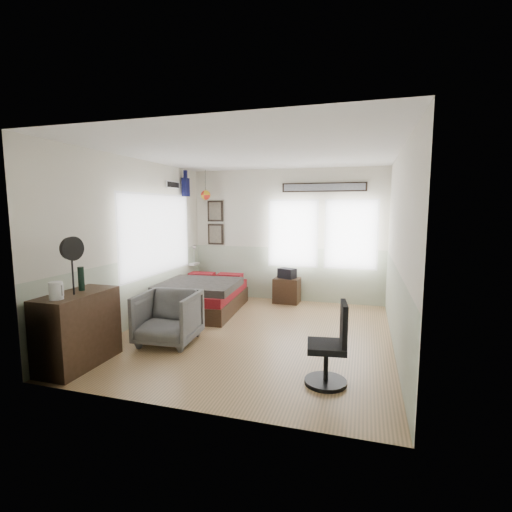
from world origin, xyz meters
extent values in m
cube|color=olive|center=(0.00, 0.00, -0.01)|extent=(4.00, 4.50, 0.01)
cube|color=beige|center=(0.00, 2.25, 1.35)|extent=(4.00, 0.02, 2.70)
cube|color=beige|center=(0.00, -2.25, 1.35)|extent=(4.00, 0.02, 2.70)
cube|color=beige|center=(-2.00, 0.00, 1.35)|extent=(0.02, 4.50, 2.70)
cube|color=beige|center=(2.00, 0.00, 1.35)|extent=(0.02, 4.50, 2.70)
cube|color=white|center=(0.00, 0.00, 2.70)|extent=(4.00, 4.50, 0.02)
cube|color=#ABB798|center=(0.00, 2.24, 0.55)|extent=(4.00, 0.01, 1.10)
cube|color=#ABB798|center=(-1.99, 0.00, 0.55)|extent=(0.01, 4.50, 1.10)
cube|color=#ABB798|center=(1.99, 0.00, 0.55)|extent=(0.01, 4.50, 1.10)
cube|color=silver|center=(-1.96, 0.55, 1.45)|extent=(0.03, 2.20, 1.35)
cube|color=silver|center=(0.15, 2.21, 1.40)|extent=(0.95, 0.03, 1.30)
cube|color=silver|center=(1.30, 2.21, 1.40)|extent=(0.95, 0.03, 1.30)
cube|color=black|center=(-1.55, 2.21, 1.35)|extent=(0.35, 0.03, 0.45)
cube|color=black|center=(-1.55, 2.21, 1.85)|extent=(0.35, 0.03, 0.45)
cube|color=#7F7259|center=(-1.55, 2.20, 1.35)|extent=(0.27, 0.01, 0.37)
cube|color=#7F7259|center=(-1.55, 2.20, 1.85)|extent=(0.27, 0.01, 0.37)
cube|color=black|center=(0.75, 2.21, 2.32)|extent=(1.65, 0.03, 0.18)
cube|color=gray|center=(0.75, 2.20, 2.32)|extent=(1.58, 0.01, 0.13)
cube|color=white|center=(-1.97, 1.15, 2.35)|extent=(0.02, 0.48, 0.14)
sphere|color=red|center=(-1.65, 1.95, 2.18)|extent=(0.20, 0.20, 0.20)
cube|color=black|center=(-1.30, 0.99, 0.15)|extent=(1.41, 1.91, 0.29)
cube|color=maroon|center=(-1.30, 0.99, 0.37)|extent=(1.37, 1.87, 0.16)
cube|color=#46423D|center=(-1.30, 0.79, 0.52)|extent=(1.43, 1.37, 0.13)
cube|color=maroon|center=(-1.60, 1.72, 0.52)|extent=(0.52, 0.35, 0.13)
cube|color=maroon|center=(-1.00, 1.72, 0.52)|extent=(0.52, 0.35, 0.13)
cube|color=black|center=(-1.74, -1.68, 0.45)|extent=(0.48, 1.00, 0.90)
imported|color=#555555|center=(-1.07, -0.70, 0.37)|extent=(0.85, 0.87, 0.74)
cube|color=black|center=(0.08, 2.02, 0.25)|extent=(0.52, 0.43, 0.51)
cylinder|color=black|center=(1.20, -1.34, 0.02)|extent=(0.46, 0.46, 0.04)
cylinder|color=black|center=(1.20, -1.34, 0.22)|extent=(0.05, 0.05, 0.35)
cube|color=black|center=(1.20, -1.34, 0.42)|extent=(0.46, 0.46, 0.07)
cube|color=black|center=(1.38, -1.31, 0.69)|extent=(0.10, 0.37, 0.46)
cylinder|color=silver|center=(-1.71, -2.00, 1.00)|extent=(0.15, 0.15, 0.20)
cube|color=silver|center=(-1.62, -2.00, 1.01)|extent=(0.02, 0.02, 0.12)
cylinder|color=black|center=(-1.77, -1.54, 1.05)|extent=(0.07, 0.07, 0.30)
cylinder|color=black|center=(-1.70, -1.76, 1.16)|extent=(0.02, 0.02, 0.53)
cylinder|color=black|center=(-1.70, -1.76, 1.45)|extent=(0.10, 0.27, 0.26)
cylinder|color=black|center=(-1.66, -1.76, 1.45)|extent=(0.07, 0.28, 0.28)
cube|color=black|center=(0.08, 2.02, 0.60)|extent=(0.40, 0.34, 0.20)
camera|label=1|loc=(1.56, -5.24, 1.91)|focal=26.00mm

